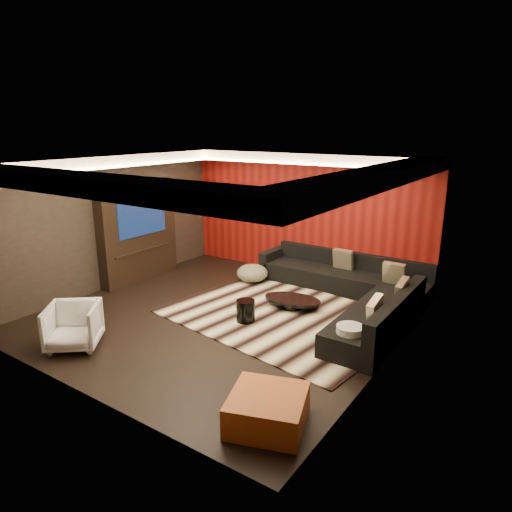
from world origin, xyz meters
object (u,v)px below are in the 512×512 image
Objects in this scene: orange_ottoman at (268,410)px; armchair at (73,326)px; coffee_table at (292,303)px; drum_stool at (246,311)px; white_side_table at (349,342)px; sectional_sofa at (354,292)px.

orange_ottoman is 3.56m from armchair.
coffee_table is 2.83× the size of drum_stool.
drum_stool is 2.03m from white_side_table.
sectional_sofa is (-0.62, 4.05, 0.07)m from orange_ottoman.
white_side_table is at bearing -4.83° from drum_stool.
sectional_sofa is at bearing 55.90° from drum_stool.
orange_ottoman is (1.51, -3.21, 0.08)m from coffee_table.
armchair is (-2.05, -3.28, 0.24)m from coffee_table.
white_side_table is 2.03m from orange_ottoman.
sectional_sofa reaches higher than white_side_table.
coffee_table is 1.08m from drum_stool.
drum_stool is 0.50× the size of armchair.
armchair is at bearing -126.45° from drum_stool.
white_side_table is (2.02, -0.17, 0.04)m from drum_stool.
white_side_table is (1.65, -1.18, 0.14)m from coffee_table.
white_side_table reaches higher than coffee_table.
coffee_table is 2.15× the size of white_side_table.
drum_stool is 0.11× the size of sectional_sofa.
coffee_table is 2.03m from white_side_table.
orange_ottoman is (1.88, -2.20, -0.02)m from drum_stool.
orange_ottoman is at bearing -81.29° from sectional_sofa.
armchair reaches higher than drum_stool.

